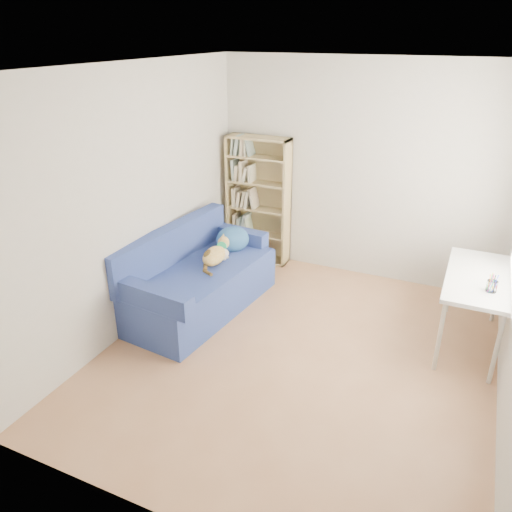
{
  "coord_description": "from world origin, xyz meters",
  "views": [
    {
      "loc": [
        1.27,
        -3.77,
        2.86
      ],
      "look_at": [
        -0.54,
        0.22,
        0.85
      ],
      "focal_mm": 35.0,
      "sensor_mm": 36.0,
      "label": 1
    }
  ],
  "objects_px": {
    "desk": "(477,283)",
    "bookshelf": "(258,205)",
    "pen_cup": "(492,285)",
    "sofa": "(198,278)"
  },
  "relations": [
    {
      "from": "desk",
      "to": "pen_cup",
      "type": "height_order",
      "value": "pen_cup"
    },
    {
      "from": "sofa",
      "to": "desk",
      "type": "xyz_separation_m",
      "value": [
        2.78,
        0.46,
        0.33
      ]
    },
    {
      "from": "bookshelf",
      "to": "pen_cup",
      "type": "bearing_deg",
      "value": -24.23
    },
    {
      "from": "desk",
      "to": "bookshelf",
      "type": "bearing_deg",
      "value": 160.0
    },
    {
      "from": "desk",
      "to": "pen_cup",
      "type": "xyz_separation_m",
      "value": [
        0.11,
        -0.28,
        0.14
      ]
    },
    {
      "from": "bookshelf",
      "to": "desk",
      "type": "distance_m",
      "value": 2.88
    },
    {
      "from": "sofa",
      "to": "bookshelf",
      "type": "xyz_separation_m",
      "value": [
        0.08,
        1.44,
        0.41
      ]
    },
    {
      "from": "sofa",
      "to": "pen_cup",
      "type": "bearing_deg",
      "value": 9.81
    },
    {
      "from": "sofa",
      "to": "pen_cup",
      "type": "distance_m",
      "value": 2.93
    },
    {
      "from": "sofa",
      "to": "bookshelf",
      "type": "distance_m",
      "value": 1.5
    }
  ]
}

